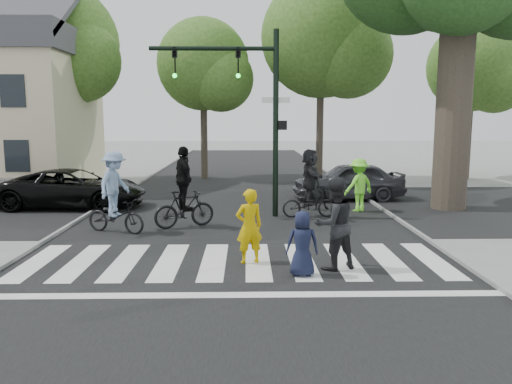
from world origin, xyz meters
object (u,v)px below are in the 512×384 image
at_px(cyclist_left, 115,198).
at_px(car_grey, 348,181).
at_px(pedestrian_woman, 249,226).
at_px(pedestrian_adult, 334,224).
at_px(cyclist_right, 310,187).
at_px(car_suv, 74,188).
at_px(pedestrian_child, 302,244).
at_px(cyclist_mid, 184,194).
at_px(traffic_signal, 249,97).

bearing_deg(cyclist_left, car_grey, 36.11).
xyz_separation_m(pedestrian_woman, pedestrian_adult, (1.81, -0.49, 0.15)).
distance_m(pedestrian_woman, cyclist_right, 5.55).
bearing_deg(pedestrian_adult, car_suv, -66.41).
height_order(pedestrian_adult, car_grey, pedestrian_adult).
bearing_deg(pedestrian_child, car_suv, -47.14).
relative_size(cyclist_left, car_suv, 0.46).
distance_m(cyclist_mid, car_suv, 5.56).
distance_m(pedestrian_child, car_grey, 10.10).
bearing_deg(cyclist_left, cyclist_right, 20.08).
relative_size(cyclist_left, car_grey, 0.53).
xyz_separation_m(pedestrian_child, pedestrian_adult, (0.73, 0.47, 0.31)).
xyz_separation_m(car_suv, car_grey, (10.31, 1.61, 0.04)).
height_order(pedestrian_adult, cyclist_right, cyclist_right).
bearing_deg(pedestrian_adult, cyclist_mid, -71.94).
relative_size(traffic_signal, pedestrian_adult, 3.02).
distance_m(pedestrian_woman, pedestrian_child, 1.45).
distance_m(cyclist_right, car_grey, 4.08).
bearing_deg(car_suv, pedestrian_woman, -135.38).
height_order(car_suv, car_grey, car_grey).
relative_size(pedestrian_woman, cyclist_left, 0.73).
bearing_deg(traffic_signal, car_grey, 40.72).
bearing_deg(cyclist_mid, pedestrian_child, -57.45).
bearing_deg(cyclist_mid, pedestrian_woman, -62.94).
relative_size(traffic_signal, cyclist_left, 2.59).
height_order(pedestrian_adult, car_suv, pedestrian_adult).
height_order(pedestrian_woman, pedestrian_child, pedestrian_woman).
relative_size(cyclist_right, car_grey, 0.51).
bearing_deg(pedestrian_child, pedestrian_woman, -40.97).
relative_size(pedestrian_woman, car_suv, 0.33).
xyz_separation_m(pedestrian_adult, car_grey, (2.18, 9.20, -0.25)).
height_order(pedestrian_woman, car_grey, pedestrian_woman).
bearing_deg(cyclist_right, cyclist_left, -159.92).
height_order(pedestrian_adult, cyclist_left, cyclist_left).
xyz_separation_m(traffic_signal, car_grey, (3.95, 3.40, -3.15)).
distance_m(pedestrian_woman, car_grey, 9.59).
height_order(pedestrian_child, cyclist_mid, cyclist_mid).
bearing_deg(car_grey, pedestrian_child, -19.83).
bearing_deg(cyclist_mid, pedestrian_adult, -48.60).
distance_m(traffic_signal, pedestrian_adult, 6.73).
bearing_deg(pedestrian_child, traffic_signal, -80.30).
height_order(cyclist_mid, cyclist_right, cyclist_mid).
bearing_deg(car_grey, pedestrian_adult, -16.42).
bearing_deg(cyclist_mid, car_suv, 142.52).
xyz_separation_m(cyclist_mid, car_suv, (-4.41, 3.38, -0.29)).
bearing_deg(car_suv, cyclist_mid, -124.47).
height_order(pedestrian_child, car_grey, car_grey).
xyz_separation_m(cyclist_right, car_grey, (1.99, 3.55, -0.25)).
bearing_deg(pedestrian_woman, cyclist_mid, -80.85).
bearing_deg(pedestrian_adult, traffic_signal, -96.45).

